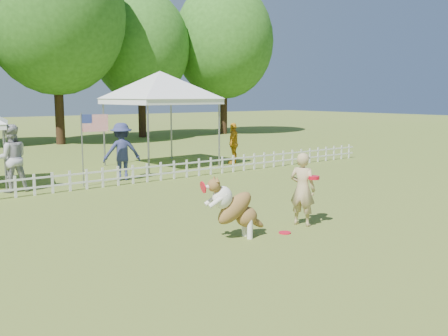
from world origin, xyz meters
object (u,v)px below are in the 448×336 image
at_px(dog, 236,208).
at_px(spectator_b, 122,152).
at_px(flag_pole, 82,150).
at_px(spectator_c, 234,143).
at_px(spectator_a, 11,158).
at_px(handler, 303,189).
at_px(frisbee_on_turf, 285,233).
at_px(canopy_tent_right, 161,120).

distance_m(dog, spectator_b, 7.62).
bearing_deg(flag_pole, spectator_b, 26.29).
xyz_separation_m(dog, spectator_c, (6.70, 8.40, 0.21)).
xyz_separation_m(flag_pole, spectator_a, (-1.91, 0.47, -0.15)).
relative_size(handler, dog, 1.27).
bearing_deg(frisbee_on_turf, handler, 17.71).
height_order(handler, frisbee_on_turf, handler).
height_order(frisbee_on_turf, flag_pole, flag_pole).
height_order(frisbee_on_turf, spectator_c, spectator_c).
bearing_deg(spectator_a, dog, 111.26).
distance_m(frisbee_on_turf, spectator_a, 8.50).
height_order(flag_pole, spectator_b, flag_pole).
xyz_separation_m(frisbee_on_turf, canopy_tent_right, (2.92, 9.72, 1.77)).
height_order(handler, dog, handler).
relative_size(dog, spectator_a, 0.63).
height_order(flag_pole, spectator_c, flag_pole).
height_order(handler, spectator_a, spectator_a).
bearing_deg(canopy_tent_right, frisbee_on_turf, -109.98).
xyz_separation_m(dog, canopy_tent_right, (3.95, 9.43, 1.17)).
relative_size(handler, spectator_c, 0.94).
relative_size(spectator_b, spectator_c, 1.13).
bearing_deg(flag_pole, spectator_a, 177.51).
bearing_deg(spectator_c, spectator_b, -27.36).
bearing_deg(spectator_a, handler, 122.64).
height_order(dog, canopy_tent_right, canopy_tent_right).
xyz_separation_m(spectator_a, spectator_c, (8.75, 0.83, -0.14)).
distance_m(dog, frisbee_on_turf, 1.23).
xyz_separation_m(frisbee_on_turf, spectator_a, (-3.08, 7.86, 0.95)).
bearing_deg(spectator_b, spectator_c, -154.33).
bearing_deg(flag_pole, spectator_c, 21.97).
relative_size(canopy_tent_right, spectator_a, 1.85).
distance_m(handler, flag_pole, 7.42).
xyz_separation_m(frisbee_on_turf, flag_pole, (-1.17, 7.39, 1.10)).
distance_m(spectator_b, spectator_c, 5.44).
bearing_deg(spectator_b, frisbee_on_turf, 103.91).
bearing_deg(flag_pole, canopy_tent_right, 40.87).
xyz_separation_m(dog, spectator_a, (-2.05, 7.57, 0.35)).
bearing_deg(frisbee_on_turf, flag_pole, 99.01).
height_order(canopy_tent_right, spectator_c, canopy_tent_right).
relative_size(canopy_tent_right, spectator_c, 2.17).
relative_size(spectator_a, spectator_c, 1.17).
bearing_deg(dog, spectator_a, 117.64).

